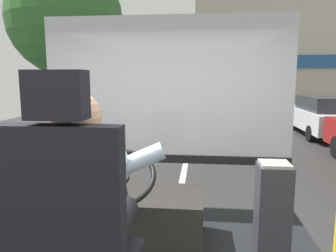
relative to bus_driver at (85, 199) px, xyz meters
name	(u,v)px	position (x,y,z in m)	size (l,w,h in m)	color
ground	(190,139)	(0.17, 9.02, -1.48)	(18.00, 44.00, 0.06)	#2E2E2E
bus_driver	(85,199)	(0.00, 0.00, 0.00)	(0.72, 0.59, 0.78)	black
steering_console	(136,215)	(0.00, 1.08, -0.57)	(1.10, 1.02, 0.85)	#282623
fare_box	(272,212)	(1.05, 0.91, -0.42)	(0.23, 0.23, 0.74)	#333338
windshield_panel	(167,107)	(0.17, 1.84, 0.26)	(2.50, 0.08, 1.48)	silver
street_tree	(66,19)	(-3.80, 8.61, 2.38)	(3.59, 3.59, 5.64)	#4C3828
shop_building	(325,45)	(7.02, 16.67, 2.29)	(13.73, 4.30, 7.49)	#BCB29E
parked_car_white	(325,115)	(4.83, 10.11, -0.75)	(1.88, 4.17, 1.37)	silver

